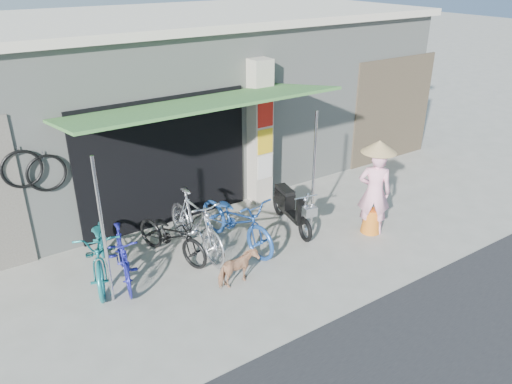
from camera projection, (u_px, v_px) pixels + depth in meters
ground at (298, 262)px, 8.57m from camera, size 80.00×80.00×0.00m
bicycle_shop at (165, 96)px, 11.62m from camera, size 12.30×5.30×3.66m
shop_pillar at (259, 133)px, 10.21m from camera, size 0.42×0.44×3.00m
awning at (200, 106)px, 8.27m from camera, size 4.60×1.88×2.72m
neighbour_right at (393, 110)px, 12.49m from camera, size 2.60×0.06×2.60m
bike_teal at (101, 250)px, 7.98m from camera, size 1.26×2.05×1.01m
bike_blue at (123, 256)px, 7.90m from camera, size 0.75×1.58×0.91m
bike_black at (172, 235)px, 8.55m from camera, size 1.05×1.74×0.87m
bike_silver at (196, 224)px, 8.64m from camera, size 0.59×1.90×1.13m
bike_navy at (236, 220)px, 8.88m from camera, size 0.96×2.02×1.02m
street_dog at (238, 269)px, 7.88m from camera, size 0.72×0.39×0.58m
moped at (291, 207)px, 9.56m from camera, size 0.54×1.58×0.90m
nun at (375, 189)px, 9.16m from camera, size 0.71×0.71×1.84m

